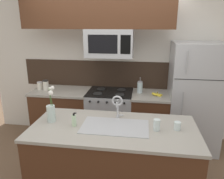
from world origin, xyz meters
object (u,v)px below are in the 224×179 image
at_px(microwave, 110,43).
at_px(dish_soap_bottle, 74,120).
at_px(sink_faucet, 117,104).
at_px(drinking_glass, 157,125).
at_px(spare_glass, 177,126).
at_px(banana_bunch, 157,94).
at_px(storage_jar_tall, 40,86).
at_px(french_press, 140,87).
at_px(stove_range, 110,117).
at_px(storage_jar_medium, 46,85).
at_px(refrigerator, 194,97).
at_px(flower_vase, 51,112).

height_order(microwave, dish_soap_bottle, microwave).
xyz_separation_m(sink_faucet, drinking_glass, (0.46, -0.24, -0.13)).
bearing_deg(microwave, spare_glass, -51.82).
height_order(banana_bunch, spare_glass, spare_glass).
distance_m(storage_jar_tall, french_press, 1.75).
bearing_deg(french_press, dish_soap_bottle, -117.74).
relative_size(microwave, french_press, 2.79).
height_order(stove_range, storage_jar_medium, storage_jar_medium).
height_order(storage_jar_tall, dish_soap_bottle, dish_soap_bottle).
relative_size(storage_jar_medium, french_press, 0.68).
xyz_separation_m(banana_bunch, sink_faucet, (-0.53, -0.97, 0.18)).
bearing_deg(sink_faucet, spare_glass, -15.20).
relative_size(storage_jar_tall, french_press, 0.53).
bearing_deg(refrigerator, storage_jar_medium, -178.78).
distance_m(refrigerator, storage_jar_medium, 2.51).
bearing_deg(french_press, flower_vase, -128.48).
height_order(microwave, drinking_glass, microwave).
bearing_deg(stove_range, storage_jar_tall, -179.53).
height_order(storage_jar_medium, banana_bunch, storage_jar_medium).
relative_size(storage_jar_medium, flower_vase, 0.41).
height_order(stove_range, spare_glass, spare_glass).
bearing_deg(spare_glass, banana_bunch, 97.80).
xyz_separation_m(microwave, storage_jar_tall, (-1.25, 0.01, -0.76)).
distance_m(storage_jar_medium, french_press, 1.63).
distance_m(stove_range, storage_jar_medium, 1.25).
distance_m(refrigerator, french_press, 0.89).
height_order(refrigerator, storage_jar_medium, refrigerator).
bearing_deg(microwave, stove_range, 90.16).
distance_m(stove_range, flower_vase, 1.44).
relative_size(dish_soap_bottle, flower_vase, 0.37).
xyz_separation_m(storage_jar_tall, flower_vase, (0.74, -1.21, 0.05)).
bearing_deg(storage_jar_tall, sink_faucet, -34.17).
relative_size(refrigerator, drinking_glass, 13.62).
bearing_deg(drinking_glass, sink_faucet, 153.10).
bearing_deg(banana_bunch, dish_soap_bottle, -128.95).
distance_m(french_press, dish_soap_bottle, 1.53).
height_order(french_press, sink_faucet, sink_faucet).
height_order(refrigerator, dish_soap_bottle, refrigerator).
bearing_deg(drinking_glass, storage_jar_tall, 147.44).
xyz_separation_m(storage_jar_medium, sink_faucet, (1.38, -1.00, 0.11)).
xyz_separation_m(storage_jar_medium, flower_vase, (0.61, -1.18, 0.03)).
bearing_deg(microwave, banana_bunch, -2.96).
bearing_deg(storage_jar_tall, drinking_glass, -32.56).
distance_m(banana_bunch, spare_glass, 1.17).
relative_size(spare_glass, flower_vase, 0.21).
bearing_deg(banana_bunch, flower_vase, -138.35).
bearing_deg(flower_vase, stove_range, 67.03).
bearing_deg(storage_jar_medium, refrigerator, 1.22).
relative_size(sink_faucet, flower_vase, 0.69).
bearing_deg(refrigerator, sink_faucet, -136.86).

